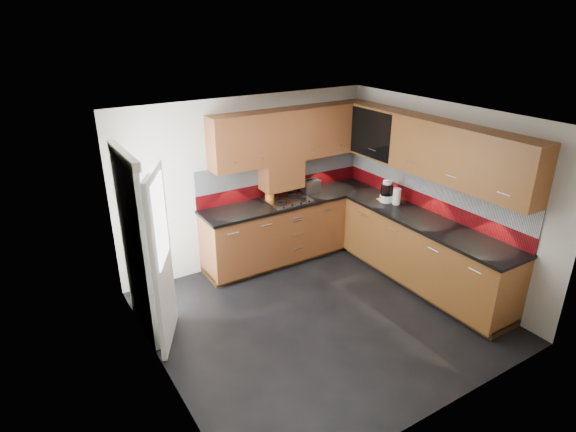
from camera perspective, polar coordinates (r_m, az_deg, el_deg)
room at (r=5.27m, az=4.21°, el=1.71°), size 4.00×3.80×2.64m
base_cabinets at (r=6.82m, az=7.71°, el=-3.05°), size 2.70×3.20×0.95m
countertop at (r=6.60m, az=7.92°, el=0.64°), size 2.72×3.22×0.04m
backsplash at (r=6.80m, az=8.31°, el=3.89°), size 2.70×3.20×0.54m
upper_cabinets at (r=6.48m, az=9.15°, el=8.71°), size 2.50×3.20×0.72m
extractor_hood at (r=6.86m, az=-0.79°, el=4.93°), size 0.60×0.33×0.40m
glass_cabinet at (r=7.00m, az=10.66°, el=9.87°), size 0.32×0.80×0.66m
back_door at (r=5.39m, az=-16.44°, el=-4.16°), size 0.42×1.19×2.04m
gas_hob at (r=6.84m, az=-0.06°, el=1.98°), size 0.61×0.53×0.05m
utensil_pot at (r=6.82m, az=-2.21°, el=2.67°), size 0.13×0.13×0.47m
toaster at (r=7.13m, az=2.69°, el=3.54°), size 0.28×0.18×0.20m
food_processor at (r=6.90m, az=11.61°, el=2.78°), size 0.18×0.18×0.30m
paper_towel at (r=6.84m, az=12.77°, el=2.28°), size 0.14×0.14×0.23m
orange_cloth at (r=6.98m, az=11.15°, el=1.91°), size 0.15×0.13×0.01m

